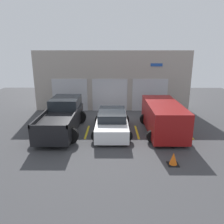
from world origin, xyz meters
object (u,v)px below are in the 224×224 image
Objects in this scene: sedan_white at (112,122)px; traffic_cone at (173,159)px; sedan_side at (163,117)px; pickup_truck at (62,117)px.

sedan_white reaches higher than traffic_cone.
traffic_cone is (-0.35, -3.82, -0.70)m from sedan_side.
sedan_white is 4.67m from traffic_cone.
traffic_cone is (5.60, -4.10, -0.60)m from pickup_truck.
sedan_white is 2.99m from sedan_side.
pickup_truck is 5.96m from sedan_side.
pickup_truck is at bearing 143.77° from traffic_cone.
sedan_side reaches higher than traffic_cone.
pickup_truck is at bearing 174.89° from sedan_white.
sedan_white is (2.97, -0.27, -0.23)m from pickup_truck.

